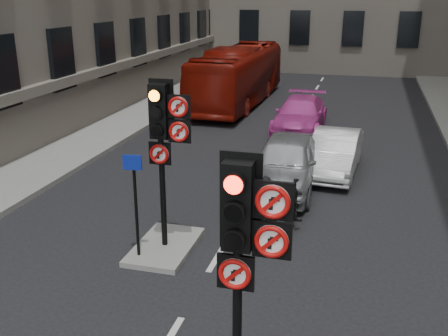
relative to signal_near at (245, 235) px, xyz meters
The scene contains 11 objects.
pavement_left 14.24m from the signal_near, 128.28° to the left, with size 3.00×50.00×0.16m, color gray.
centre_island 5.44m from the signal_near, 123.83° to the left, with size 1.20×2.00×0.12m, color gray.
signal_near is the anchor object (origin of this frame).
signal_far 4.77m from the signal_near, 123.02° to the left, with size 0.91×0.40×3.58m.
car_silver 8.70m from the signal_near, 95.09° to the left, with size 1.77×4.41×1.50m, color #A2A5AA.
car_white 10.36m from the signal_near, 87.24° to the left, with size 1.34×3.85×1.27m, color silver.
car_pink 15.01m from the signal_near, 94.58° to the left, with size 1.85×4.56×1.32m, color #CA3B9C.
bus_red 20.02m from the signal_near, 104.02° to the left, with size 2.33×9.95×2.77m, color maroon.
motorcycle 6.13m from the signal_near, 91.80° to the left, with size 0.53×1.87×1.12m, color black.
motorcyclist 5.37m from the signal_near, 97.94° to the left, with size 0.56×0.37×1.54m, color black.
info_sign 4.68m from the signal_near, 131.78° to the left, with size 0.38×0.14×2.19m.
Camera 1 is at (2.74, -4.53, 5.36)m, focal length 42.00 mm.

